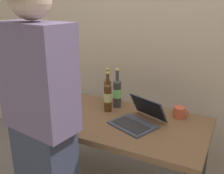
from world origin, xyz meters
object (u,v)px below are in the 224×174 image
object	(u,v)px
person_figure	(42,128)
laptop	(138,118)
beer_bottle_brown	(108,90)
coffee_mug	(179,112)
beer_bottle_green	(108,96)
beer_bottle_dark	(117,92)

from	to	relation	value
person_figure	laptop	bearing A→B (deg)	60.08
beer_bottle_brown	coffee_mug	bearing A→B (deg)	-0.84
beer_bottle_green	coffee_mug	size ratio (longest dim) A/B	2.72
laptop	beer_bottle_brown	xyz separation A→B (m)	(-0.38, 0.25, 0.08)
beer_bottle_brown	beer_bottle_dark	bearing A→B (deg)	-17.05
beer_bottle_green	beer_bottle_brown	distance (m)	0.17
beer_bottle_brown	beer_bottle_dark	size ratio (longest dim) A/B	0.95
beer_bottle_green	coffee_mug	bearing A→B (deg)	14.32
laptop	beer_bottle_dark	size ratio (longest dim) A/B	1.26
laptop	beer_bottle_brown	world-z (taller)	beer_bottle_brown
beer_bottle_dark	coffee_mug	xyz separation A→B (m)	(0.52, 0.02, -0.09)
laptop	coffee_mug	size ratio (longest dim) A/B	3.44
laptop	beer_bottle_dark	world-z (taller)	beer_bottle_dark
laptop	coffee_mug	world-z (taller)	laptop
beer_bottle_green	person_figure	size ratio (longest dim) A/B	0.19
beer_bottle_green	person_figure	distance (m)	0.71
beer_bottle_dark	coffee_mug	distance (m)	0.52
beer_bottle_green	laptop	bearing A→B (deg)	-18.56
beer_bottle_brown	beer_bottle_dark	world-z (taller)	beer_bottle_dark
person_figure	coffee_mug	distance (m)	1.04
laptop	coffee_mug	bearing A→B (deg)	44.77
beer_bottle_green	beer_bottle_brown	bearing A→B (deg)	117.99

